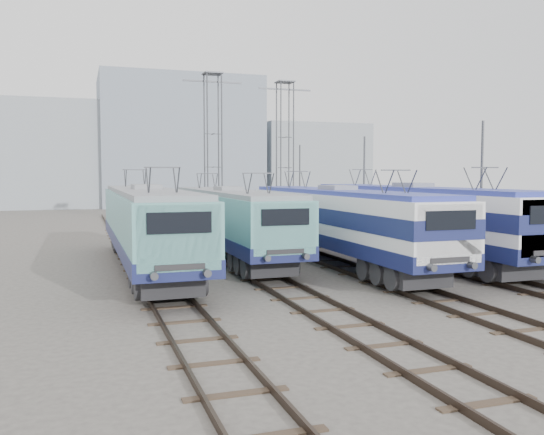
{
  "coord_description": "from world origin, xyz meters",
  "views": [
    {
      "loc": [
        -9.65,
        -20.96,
        4.45
      ],
      "look_at": [
        -0.31,
        7.0,
        2.24
      ],
      "focal_mm": 38.0,
      "sensor_mm": 36.0,
      "label": 1
    }
  ],
  "objects": [
    {
      "name": "ground",
      "position": [
        0.0,
        0.0,
        0.0
      ],
      "size": [
        160.0,
        160.0,
        0.0
      ],
      "primitive_type": "plane",
      "color": "#514C47"
    },
    {
      "name": "platform",
      "position": [
        10.2,
        8.0,
        0.15
      ],
      "size": [
        4.0,
        70.0,
        0.3
      ],
      "primitive_type": "cube",
      "color": "#9E9E99",
      "rests_on": "ground"
    },
    {
      "name": "locomotive_far_left",
      "position": [
        -6.75,
        5.8,
        2.3
      ],
      "size": [
        2.93,
        18.51,
        3.48
      ],
      "color": "navy",
      "rests_on": "ground"
    },
    {
      "name": "locomotive_center_left",
      "position": [
        -2.25,
        8.19,
        2.21
      ],
      "size": [
        2.8,
        17.67,
        3.33
      ],
      "color": "navy",
      "rests_on": "ground"
    },
    {
      "name": "locomotive_center_right",
      "position": [
        2.25,
        4.43,
        2.32
      ],
      "size": [
        2.87,
        18.17,
        3.42
      ],
      "color": "navy",
      "rests_on": "ground"
    },
    {
      "name": "locomotive_far_right",
      "position": [
        6.75,
        4.87,
        2.38
      ],
      "size": [
        2.95,
        18.68,
        3.51
      ],
      "color": "navy",
      "rests_on": "ground"
    },
    {
      "name": "catenary_tower_west",
      "position": [
        0.0,
        22.0,
        6.64
      ],
      "size": [
        4.5,
        1.2,
        12.0
      ],
      "color": "#3F4247",
      "rests_on": "ground"
    },
    {
      "name": "catenary_tower_east",
      "position": [
        6.5,
        24.0,
        6.64
      ],
      "size": [
        4.5,
        1.2,
        12.0
      ],
      "color": "#3F4247",
      "rests_on": "ground"
    },
    {
      "name": "mast_front",
      "position": [
        8.6,
        2.0,
        3.5
      ],
      "size": [
        0.12,
        0.12,
        7.0
      ],
      "primitive_type": "cylinder",
      "color": "#3F4247",
      "rests_on": "ground"
    },
    {
      "name": "mast_mid",
      "position": [
        8.6,
        14.0,
        3.5
      ],
      "size": [
        0.12,
        0.12,
        7.0
      ],
      "primitive_type": "cylinder",
      "color": "#3F4247",
      "rests_on": "ground"
    },
    {
      "name": "mast_rear",
      "position": [
        8.6,
        26.0,
        3.5
      ],
      "size": [
        0.12,
        0.12,
        7.0
      ],
      "primitive_type": "cylinder",
      "color": "#3F4247",
      "rests_on": "ground"
    },
    {
      "name": "building_west",
      "position": [
        -14.0,
        62.0,
        7.0
      ],
      "size": [
        18.0,
        12.0,
        14.0
      ],
      "primitive_type": "cube",
      "color": "#8D969E",
      "rests_on": "ground"
    },
    {
      "name": "building_center",
      "position": [
        4.0,
        62.0,
        9.0
      ],
      "size": [
        22.0,
        14.0,
        18.0
      ],
      "primitive_type": "cube",
      "color": "gray",
      "rests_on": "ground"
    },
    {
      "name": "building_east",
      "position": [
        24.0,
        62.0,
        6.0
      ],
      "size": [
        16.0,
        12.0,
        12.0
      ],
      "primitive_type": "cube",
      "color": "#8D969E",
      "rests_on": "ground"
    }
  ]
}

